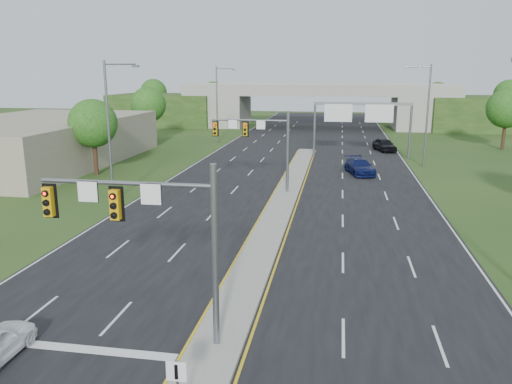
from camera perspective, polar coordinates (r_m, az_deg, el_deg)
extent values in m
plane|color=#223E16|center=(19.69, -4.50, -17.24)|extent=(240.00, 240.00, 0.00)
cube|color=black|center=(52.55, 4.72, 2.37)|extent=(24.00, 160.00, 0.02)
cube|color=gray|center=(40.86, 3.27, -0.68)|extent=(2.00, 54.00, 0.16)
cube|color=gold|center=(41.02, 1.68, -0.72)|extent=(0.12, 54.00, 0.01)
cube|color=gold|center=(40.78, 4.88, -0.85)|extent=(0.12, 54.00, 0.01)
cube|color=silver|center=(54.78, -7.68, 2.76)|extent=(0.12, 160.00, 0.01)
cube|color=silver|center=(52.92, 17.56, 1.88)|extent=(0.12, 160.00, 0.01)
cube|color=silver|center=(21.28, -23.14, -15.79)|extent=(10.50, 0.50, 0.01)
cylinder|color=slate|center=(18.16, -4.70, -7.70)|extent=(0.24, 0.24, 7.00)
cylinder|color=slate|center=(18.44, -14.70, 0.99)|extent=(6.50, 0.16, 0.16)
cube|color=#D09A0D|center=(18.53, -15.79, -1.41)|extent=(0.35, 0.25, 1.10)
cube|color=#D09A0D|center=(19.77, -22.63, -1.03)|extent=(0.35, 0.25, 1.10)
cube|color=black|center=(18.65, -15.61, -1.30)|extent=(0.55, 0.04, 1.30)
cube|color=black|center=(19.88, -22.42, -0.94)|extent=(0.55, 0.04, 1.30)
sphere|color=#FF0C05|center=(18.33, -16.03, -0.46)|extent=(0.20, 0.20, 0.20)
sphere|color=#FF0C05|center=(19.58, -22.92, -0.13)|extent=(0.20, 0.20, 0.20)
cube|color=white|center=(19.06, -18.69, 0.03)|extent=(0.75, 0.04, 0.75)
cube|color=white|center=(18.06, -11.94, -0.26)|extent=(0.75, 0.04, 0.75)
cylinder|color=slate|center=(42.14, 3.64, 4.46)|extent=(0.24, 0.24, 7.00)
cylinder|color=slate|center=(42.26, -0.74, 8.21)|extent=(6.50, 0.16, 0.16)
cube|color=#D09A0D|center=(42.15, -1.24, 7.17)|extent=(0.35, 0.25, 1.10)
cube|color=#D09A0D|center=(42.71, -4.69, 7.21)|extent=(0.35, 0.25, 1.10)
cube|color=black|center=(42.28, -1.20, 7.19)|extent=(0.55, 0.04, 1.30)
cube|color=black|center=(42.84, -4.65, 7.23)|extent=(0.55, 0.04, 1.30)
sphere|color=#FF0C05|center=(41.98, -1.27, 7.62)|extent=(0.20, 0.20, 0.20)
sphere|color=#FF0C05|center=(42.54, -4.74, 7.66)|extent=(0.20, 0.20, 0.20)
cube|color=white|center=(42.47, -2.68, 7.74)|extent=(0.75, 0.04, 0.75)
cube|color=white|center=(42.03, 0.56, 7.70)|extent=(0.75, 0.04, 0.75)
cube|color=white|center=(14.99, -9.08, -19.60)|extent=(0.60, 0.04, 0.60)
cube|color=black|center=(14.97, -9.11, -19.66)|extent=(0.10, 0.02, 0.45)
cylinder|color=slate|center=(61.85, 6.70, 7.07)|extent=(0.28, 0.28, 6.60)
cylinder|color=slate|center=(62.33, 17.20, 6.61)|extent=(0.28, 0.28, 6.60)
cube|color=slate|center=(61.57, 12.12, 9.83)|extent=(11.50, 0.35, 0.35)
cube|color=#0D5E22|center=(61.39, 9.38, 8.90)|extent=(3.20, 0.08, 2.00)
cube|color=#0D5E22|center=(61.55, 13.91, 8.70)|extent=(3.20, 0.08, 2.00)
cube|color=silver|center=(61.34, 9.38, 8.90)|extent=(3.30, 0.03, 2.10)
cube|color=silver|center=(61.50, 13.91, 8.70)|extent=(3.30, 0.03, 2.10)
cube|color=gray|center=(98.97, -2.93, 9.31)|extent=(6.00, 12.00, 6.00)
cube|color=gray|center=(97.50, 17.22, 8.68)|extent=(6.00, 12.00, 6.00)
cube|color=#223E16|center=(102.55, -10.14, 9.27)|extent=(20.00, 14.00, 6.00)
cube|color=#223E16|center=(100.04, 24.69, 8.17)|extent=(20.00, 14.00, 6.00)
cube|color=gray|center=(96.56, 7.14, 11.27)|extent=(50.00, 12.00, 1.20)
cube|color=gray|center=(90.74, 6.99, 11.80)|extent=(50.00, 0.40, 0.90)
cube|color=gray|center=(102.33, 7.31, 11.96)|extent=(50.00, 0.40, 0.90)
cylinder|color=slate|center=(40.76, -16.46, 6.48)|extent=(0.20, 0.20, 11.00)
cylinder|color=slate|center=(39.98, -15.31, 13.91)|extent=(2.50, 0.12, 0.12)
cube|color=slate|center=(39.48, -13.59, 13.80)|extent=(0.50, 0.25, 0.18)
cylinder|color=slate|center=(73.72, -4.49, 9.84)|extent=(0.20, 0.20, 11.00)
cylinder|color=slate|center=(73.29, -3.58, 13.90)|extent=(2.50, 0.12, 0.12)
cube|color=slate|center=(73.02, -2.60, 13.80)|extent=(0.50, 0.25, 0.18)
cylinder|color=slate|center=(57.34, 18.98, 8.16)|extent=(0.20, 0.20, 11.00)
cylinder|color=slate|center=(56.98, 18.11, 13.44)|extent=(2.50, 0.12, 0.12)
cube|color=slate|center=(56.82, 16.82, 13.38)|extent=(0.50, 0.25, 0.18)
cylinder|color=#382316|center=(52.98, -17.89, 4.04)|extent=(0.44, 0.44, 4.00)
sphere|color=#184813|center=(52.59, -18.14, 7.48)|extent=(4.80, 4.80, 4.80)
cylinder|color=#382316|center=(77.20, -12.09, 7.23)|extent=(0.44, 0.44, 4.25)
sphere|color=#184813|center=(76.93, -12.21, 9.75)|extent=(5.20, 5.20, 5.20)
cylinder|color=#382316|center=(75.07, 26.47, 5.97)|extent=(0.44, 0.44, 4.25)
sphere|color=#184813|center=(74.78, 26.74, 8.54)|extent=(5.20, 5.20, 5.20)
cylinder|color=#382316|center=(118.47, -11.54, 9.37)|extent=(0.44, 0.44, 4.50)
sphere|color=#184813|center=(118.29, -11.62, 11.11)|extent=(6.00, 6.00, 6.00)
cylinder|color=#382316|center=(114.24, -4.88, 9.39)|extent=(0.44, 0.44, 4.25)
sphere|color=#184813|center=(114.06, -4.91, 11.09)|extent=(5.60, 5.60, 5.60)
cylinder|color=#382316|center=(112.44, 19.85, 8.59)|extent=(0.44, 0.44, 4.25)
sphere|color=#184813|center=(112.25, 19.99, 10.31)|extent=(5.60, 5.60, 5.60)
cylinder|color=#382316|center=(115.71, 26.75, 8.14)|extent=(0.44, 0.44, 4.50)
sphere|color=#184813|center=(115.53, 26.94, 9.91)|extent=(6.00, 6.00, 6.00)
cube|color=gray|center=(62.23, -24.06, 5.30)|extent=(18.00, 30.00, 5.00)
imported|color=#0B1243|center=(51.95, 11.77, 2.88)|extent=(3.44, 5.71, 1.55)
imported|color=black|center=(68.26, 14.46, 5.26)|extent=(3.27, 5.27, 1.67)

